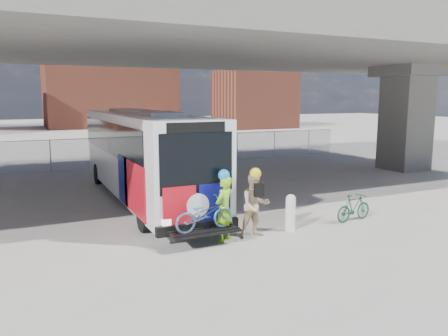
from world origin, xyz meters
TOP-DOWN VIEW (x-y plane):
  - ground at (0.00, 0.00)m, footprint 160.00×160.00m
  - bus at (-2.00, 2.91)m, footprint 2.67×12.96m
  - overpass at (0.00, 4.00)m, footprint 40.00×16.00m
  - chainlink_fence at (0.00, 12.00)m, footprint 30.00×0.06m
  - brick_buildings at (1.23, 48.23)m, footprint 54.00×22.00m
  - smokestack at (14.00, 55.00)m, footprint 2.20×2.20m
  - bollard at (1.05, -3.41)m, footprint 0.31×0.31m
  - cyclist_hivis at (-1.28, -3.41)m, footprint 0.85×0.79m
  - cyclist_tan at (-0.25, -3.45)m, footprint 0.99×0.80m
  - bike_parked at (3.64, -3.41)m, footprint 1.61×0.62m

SIDE VIEW (x-z plane):
  - ground at x=0.00m, z-range 0.00..0.00m
  - bike_parked at x=3.64m, z-range 0.00..0.94m
  - bollard at x=1.05m, z-range 0.04..1.23m
  - cyclist_tan at x=-0.25m, z-range -0.06..2.06m
  - cyclist_hivis at x=-1.28m, z-range -0.04..2.11m
  - chainlink_fence at x=0.00m, z-range -13.58..16.42m
  - bus at x=-2.00m, z-range 0.26..3.95m
  - brick_buildings at x=1.23m, z-range -0.58..11.42m
  - overpass at x=0.00m, z-range 2.57..10.52m
  - smokestack at x=14.00m, z-range 0.00..25.00m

